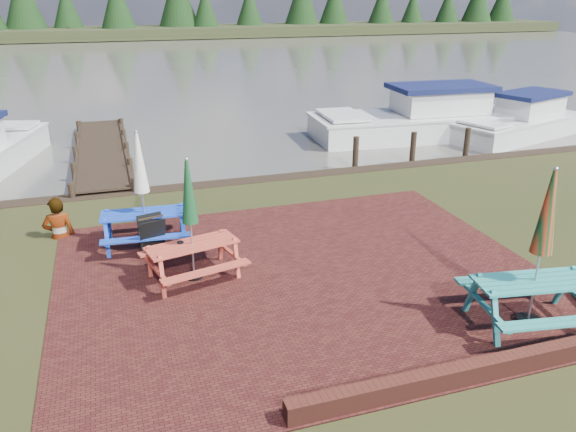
% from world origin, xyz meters
% --- Properties ---
extents(ground, '(120.00, 120.00, 0.00)m').
position_xyz_m(ground, '(0.00, 0.00, 0.00)').
color(ground, black).
rests_on(ground, ground).
extents(paving, '(9.00, 7.50, 0.02)m').
position_xyz_m(paving, '(0.00, 1.00, 0.01)').
color(paving, '#341110').
rests_on(paving, ground).
extents(brick_wall, '(6.21, 1.79, 0.30)m').
position_xyz_m(brick_wall, '(2.15, -2.42, 0.15)').
color(brick_wall, '#4C1E16').
rests_on(brick_wall, ground).
extents(water, '(120.00, 60.00, 0.02)m').
position_xyz_m(water, '(0.00, 37.00, 0.00)').
color(water, '#4D4A42').
rests_on(water, ground).
extents(far_treeline, '(120.00, 10.00, 8.10)m').
position_xyz_m(far_treeline, '(0.00, 66.00, 3.28)').
color(far_treeline, black).
rests_on(far_treeline, ground).
extents(picnic_table_teal, '(2.13, 1.96, 2.63)m').
position_xyz_m(picnic_table_teal, '(2.94, -1.64, 0.92)').
color(picnic_table_teal, teal).
rests_on(picnic_table_teal, ground).
extents(picnic_table_red, '(1.96, 1.82, 2.32)m').
position_xyz_m(picnic_table_red, '(-1.96, 1.60, 0.81)').
color(picnic_table_red, '#B5402E').
rests_on(picnic_table_red, ground).
extents(picnic_table_blue, '(1.88, 1.70, 2.45)m').
position_xyz_m(picnic_table_blue, '(-2.68, 3.39, 0.86)').
color(picnic_table_blue, '#183EB6').
rests_on(picnic_table_blue, ground).
extents(chalkboard, '(0.55, 0.61, 0.83)m').
position_xyz_m(chalkboard, '(-2.59, 2.84, 0.43)').
color(chalkboard, black).
rests_on(chalkboard, ground).
extents(jetty, '(1.76, 9.08, 1.00)m').
position_xyz_m(jetty, '(-3.50, 11.28, 0.11)').
color(jetty, black).
rests_on(jetty, ground).
extents(boat_near, '(8.17, 3.33, 2.16)m').
position_xyz_m(boat_near, '(8.19, 10.81, 0.45)').
color(boat_near, silver).
rests_on(boat_near, ground).
extents(boat_far, '(6.29, 3.82, 1.85)m').
position_xyz_m(boat_far, '(11.77, 9.57, 0.36)').
color(boat_far, silver).
rests_on(boat_far, ground).
extents(person, '(0.68, 0.46, 1.82)m').
position_xyz_m(person, '(-4.47, 4.40, 0.91)').
color(person, gray).
rests_on(person, ground).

